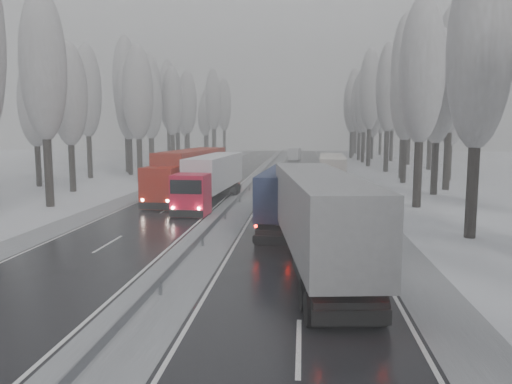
% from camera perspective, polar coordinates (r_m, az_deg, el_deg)
% --- Properties ---
extents(ground, '(260.00, 260.00, 0.00)m').
position_cam_1_polar(ground, '(16.07, -14.97, -16.03)').
color(ground, silver).
rests_on(ground, ground).
extents(carriageway_right, '(7.50, 200.00, 0.03)m').
position_cam_1_polar(carriageway_right, '(44.26, 5.23, -0.93)').
color(carriageway_right, black).
rests_on(carriageway_right, ground).
extents(carriageway_left, '(7.50, 200.00, 0.03)m').
position_cam_1_polar(carriageway_left, '(45.50, -8.11, -0.75)').
color(carriageway_left, black).
rests_on(carriageway_left, ground).
extents(median_slush, '(3.00, 200.00, 0.04)m').
position_cam_1_polar(median_slush, '(44.57, -1.54, -0.84)').
color(median_slush, '#9A9DA2').
rests_on(median_slush, ground).
extents(shoulder_right, '(2.40, 200.00, 0.04)m').
position_cam_1_polar(shoulder_right, '(44.53, 11.61, -1.00)').
color(shoulder_right, '#9A9DA2').
rests_on(shoulder_right, ground).
extents(shoulder_left, '(2.40, 200.00, 0.04)m').
position_cam_1_polar(shoulder_left, '(46.89, -14.01, -0.65)').
color(shoulder_left, '#9A9DA2').
rests_on(shoulder_left, ground).
extents(median_guardrail, '(0.12, 200.00, 0.76)m').
position_cam_1_polar(median_guardrail, '(44.48, -1.54, -0.11)').
color(median_guardrail, slate).
rests_on(median_guardrail, ground).
extents(tree_16, '(3.60, 3.60, 16.53)m').
position_cam_1_polar(tree_16, '(31.35, 24.21, 14.66)').
color(tree_16, black).
rests_on(tree_16, ground).
extents(tree_18, '(3.60, 3.60, 16.58)m').
position_cam_1_polar(tree_18, '(42.10, 18.43, 12.90)').
color(tree_18, black).
rests_on(tree_18, ground).
extents(tree_19, '(3.60, 3.60, 14.57)m').
position_cam_1_polar(tree_19, '(47.30, 23.88, 10.43)').
color(tree_19, black).
rests_on(tree_19, ground).
extents(tree_20, '(3.60, 3.60, 15.71)m').
position_cam_1_polar(tree_20, '(50.72, 20.11, 11.17)').
color(tree_20, black).
rests_on(tree_20, ground).
extents(tree_21, '(3.60, 3.60, 18.62)m').
position_cam_1_polar(tree_21, '(55.31, 21.41, 12.69)').
color(tree_21, black).
rests_on(tree_21, ground).
extents(tree_22, '(3.60, 3.60, 15.86)m').
position_cam_1_polar(tree_22, '(60.69, 16.77, 10.68)').
color(tree_22, black).
rests_on(tree_22, ground).
extents(tree_23, '(3.60, 3.60, 13.55)m').
position_cam_1_polar(tree_23, '(65.97, 21.46, 8.90)').
color(tree_23, black).
rests_on(tree_23, ground).
extents(tree_24, '(3.60, 3.60, 20.49)m').
position_cam_1_polar(tree_24, '(66.40, 16.69, 12.91)').
color(tree_24, black).
rests_on(tree_24, ground).
extents(tree_25, '(3.60, 3.60, 19.44)m').
position_cam_1_polar(tree_25, '(71.82, 21.56, 11.73)').
color(tree_25, black).
rests_on(tree_25, ground).
extents(tree_26, '(3.60, 3.60, 18.78)m').
position_cam_1_polar(tree_26, '(76.30, 14.88, 11.38)').
color(tree_26, black).
rests_on(tree_26, ground).
extents(tree_27, '(3.60, 3.60, 17.62)m').
position_cam_1_polar(tree_27, '(81.59, 19.44, 10.40)').
color(tree_27, black).
rests_on(tree_27, ground).
extents(tree_28, '(3.60, 3.60, 19.62)m').
position_cam_1_polar(tree_28, '(86.71, 12.90, 11.26)').
color(tree_28, black).
rests_on(tree_28, ground).
extents(tree_29, '(3.60, 3.60, 18.11)m').
position_cam_1_polar(tree_29, '(91.79, 17.19, 10.29)').
color(tree_29, black).
rests_on(tree_29, ground).
extents(tree_30, '(3.60, 3.60, 17.86)m').
position_cam_1_polar(tree_30, '(96.32, 12.25, 10.19)').
color(tree_30, black).
rests_on(tree_30, ground).
extents(tree_31, '(3.60, 3.60, 18.58)m').
position_cam_1_polar(tree_31, '(101.15, 15.37, 10.21)').
color(tree_31, black).
rests_on(tree_31, ground).
extents(tree_32, '(3.60, 3.60, 17.33)m').
position_cam_1_polar(tree_32, '(103.76, 11.79, 9.79)').
color(tree_32, black).
rests_on(tree_32, ground).
extents(tree_33, '(3.60, 3.60, 14.33)m').
position_cam_1_polar(tree_33, '(108.04, 13.19, 8.63)').
color(tree_33, black).
rests_on(tree_33, ground).
extents(tree_34, '(3.60, 3.60, 17.63)m').
position_cam_1_polar(tree_34, '(110.74, 10.91, 9.74)').
color(tree_34, black).
rests_on(tree_34, ground).
extents(tree_35, '(3.60, 3.60, 18.25)m').
position_cam_1_polar(tree_35, '(115.94, 15.32, 9.70)').
color(tree_35, black).
rests_on(tree_35, ground).
extents(tree_36, '(3.60, 3.60, 20.23)m').
position_cam_1_polar(tree_36, '(120.73, 11.10, 10.31)').
color(tree_36, black).
rests_on(tree_36, ground).
extents(tree_37, '(3.60, 3.60, 16.37)m').
position_cam_1_polar(tree_37, '(125.45, 14.10, 8.98)').
color(tree_37, black).
rests_on(tree_37, ground).
extents(tree_38, '(3.60, 3.60, 17.97)m').
position_cam_1_polar(tree_38, '(131.33, 11.37, 9.41)').
color(tree_38, black).
rests_on(tree_38, ground).
extents(tree_39, '(3.60, 3.60, 16.19)m').
position_cam_1_polar(tree_39, '(135.58, 12.38, 8.83)').
color(tree_39, black).
rests_on(tree_39, ground).
extents(tree_58, '(3.60, 3.60, 17.21)m').
position_cam_1_polar(tree_58, '(43.74, -23.16, 13.00)').
color(tree_58, black).
rests_on(tree_58, ground).
extents(tree_60, '(3.60, 3.60, 14.84)m').
position_cam_1_polar(tree_60, '(53.36, -20.60, 10.34)').
color(tree_60, black).
rests_on(tree_60, ground).
extents(tree_61, '(3.60, 3.60, 13.95)m').
position_cam_1_polar(tree_61, '(59.53, -23.95, 9.26)').
color(tree_61, black).
rests_on(tree_61, ground).
extents(tree_62, '(3.60, 3.60, 16.04)m').
position_cam_1_polar(tree_62, '(60.81, -13.36, 10.89)').
color(tree_62, black).
rests_on(tree_62, ground).
extents(tree_63, '(3.60, 3.60, 16.88)m').
position_cam_1_polar(tree_63, '(67.42, -18.76, 10.78)').
color(tree_63, black).
rests_on(tree_63, ground).
extents(tree_64, '(3.60, 3.60, 15.42)m').
position_cam_1_polar(tree_64, '(70.67, -14.36, 10.00)').
color(tree_64, black).
rests_on(tree_64, ground).
extents(tree_65, '(3.60, 3.60, 19.48)m').
position_cam_1_polar(tree_65, '(75.21, -14.69, 11.78)').
color(tree_65, black).
rests_on(tree_65, ground).
extents(tree_66, '(3.60, 3.60, 15.23)m').
position_cam_1_polar(tree_66, '(79.77, -11.93, 9.64)').
color(tree_66, black).
rests_on(tree_66, ground).
extents(tree_67, '(3.60, 3.60, 17.09)m').
position_cam_1_polar(tree_67, '(84.06, -12.05, 10.32)').
color(tree_67, black).
rests_on(tree_67, ground).
extents(tree_68, '(3.60, 3.60, 16.65)m').
position_cam_1_polar(tree_68, '(85.88, -9.57, 10.12)').
color(tree_68, black).
rests_on(tree_68, ground).
extents(tree_69, '(3.60, 3.60, 19.35)m').
position_cam_1_polar(tree_69, '(91.15, -11.93, 10.97)').
color(tree_69, black).
rests_on(tree_69, ground).
extents(tree_70, '(3.60, 3.60, 17.09)m').
position_cam_1_polar(tree_70, '(95.60, -7.85, 10.02)').
color(tree_70, black).
rests_on(tree_70, ground).
extents(tree_71, '(3.60, 3.60, 19.61)m').
position_cam_1_polar(tree_71, '(100.73, -10.03, 10.74)').
color(tree_71, black).
rests_on(tree_71, ground).
extents(tree_72, '(3.60, 3.60, 15.11)m').
position_cam_1_polar(tree_72, '(105.23, -8.07, 9.06)').
color(tree_72, black).
rests_on(tree_72, ground).
extents(tree_73, '(3.60, 3.60, 17.22)m').
position_cam_1_polar(tree_73, '(109.86, -9.08, 9.67)').
color(tree_73, black).
rests_on(tree_73, ground).
extents(tree_74, '(3.60, 3.60, 19.68)m').
position_cam_1_polar(tree_74, '(115.14, -4.93, 10.40)').
color(tree_74, black).
rests_on(tree_74, ground).
extents(tree_75, '(3.60, 3.60, 18.60)m').
position_cam_1_polar(tree_75, '(120.93, -8.91, 9.86)').
color(tree_75, black).
rests_on(tree_75, ground).
extents(tree_76, '(3.60, 3.60, 18.55)m').
position_cam_1_polar(tree_76, '(124.18, -3.68, 9.84)').
color(tree_76, black).
rests_on(tree_76, ground).
extents(tree_77, '(3.60, 3.60, 14.32)m').
position_cam_1_polar(tree_77, '(129.00, -5.88, 8.52)').
color(tree_77, black).
rests_on(tree_77, ground).
extents(tree_78, '(3.60, 3.60, 19.55)m').
position_cam_1_polar(tree_78, '(131.28, -4.76, 9.97)').
color(tree_78, black).
rests_on(tree_78, ground).
extents(tree_79, '(3.60, 3.60, 17.07)m').
position_cam_1_polar(tree_79, '(135.65, -5.62, 9.20)').
color(tree_79, black).
rests_on(tree_79, ground).
extents(truck_grey_tarp, '(4.77, 17.18, 4.37)m').
position_cam_1_polar(truck_grey_tarp, '(22.65, 6.75, -2.30)').
color(truck_grey_tarp, '#4D4E52').
rests_on(truck_grey_tarp, ground).
extents(truck_blue_box, '(3.17, 14.48, 3.69)m').
position_cam_1_polar(truck_blue_box, '(33.52, 3.49, 0.15)').
color(truck_blue_box, navy).
rests_on(truck_blue_box, ground).
extents(truck_cream_box, '(2.89, 14.49, 3.69)m').
position_cam_1_polar(truck_cream_box, '(49.94, 8.66, 2.42)').
color(truck_cream_box, beige).
rests_on(truck_cream_box, ground).
extents(box_truck_distant, '(2.59, 6.82, 2.49)m').
position_cam_1_polar(box_truck_distant, '(101.18, 4.44, 4.38)').
color(box_truck_distant, silver).
rests_on(box_truck_distant, ground).
extents(truck_red_white, '(3.27, 15.70, 4.00)m').
position_cam_1_polar(truck_red_white, '(42.37, -5.00, 1.87)').
color(truck_red_white, red).
rests_on(truck_red_white, ground).
extents(truck_red_red, '(4.32, 17.08, 4.34)m').
position_cam_1_polar(truck_red_red, '(45.77, -7.66, 2.48)').
color(truck_red_red, '#9E1509').
rests_on(truck_red_red, ground).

